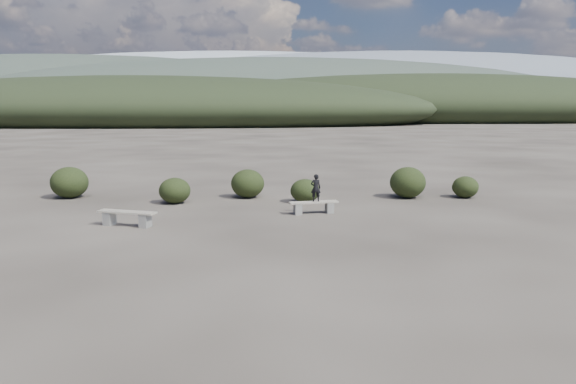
{
  "coord_description": "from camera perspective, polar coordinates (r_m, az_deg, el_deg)",
  "views": [
    {
      "loc": [
        -0.03,
        -13.08,
        3.71
      ],
      "look_at": [
        0.37,
        3.5,
        1.1
      ],
      "focal_mm": 35.0,
      "sensor_mm": 36.0,
      "label": 1
    }
  ],
  "objects": [
    {
      "name": "shrub_b",
      "position": [
        22.41,
        -4.12,
        0.87
      ],
      "size": [
        1.33,
        1.33,
        1.14
      ],
      "primitive_type": "ellipsoid",
      "color": "black",
      "rests_on": "ground"
    },
    {
      "name": "bench_right",
      "position": [
        19.14,
        2.63,
        -1.46
      ],
      "size": [
        1.72,
        0.7,
        0.42
      ],
      "rotation": [
        0.0,
        0.0,
        0.21
      ],
      "color": "slate",
      "rests_on": "ground"
    },
    {
      "name": "seated_person",
      "position": [
        19.05,
        2.84,
        0.43
      ],
      "size": [
        0.36,
        0.25,
        0.94
      ],
      "primitive_type": "imported",
      "rotation": [
        0.0,
        0.0,
        3.21
      ],
      "color": "black",
      "rests_on": "bench_right"
    },
    {
      "name": "shrub_e",
      "position": [
        23.45,
        17.57,
        0.49
      ],
      "size": [
        1.03,
        1.03,
        0.86
      ],
      "primitive_type": "ellipsoid",
      "color": "black",
      "rests_on": "ground"
    },
    {
      "name": "shrub_d",
      "position": [
        22.81,
        12.07,
        0.96
      ],
      "size": [
        1.41,
        1.41,
        1.24
      ],
      "primitive_type": "ellipsoid",
      "color": "black",
      "rests_on": "ground"
    },
    {
      "name": "mountain_ridges",
      "position": [
        352.29,
        -2.65,
        10.11
      ],
      "size": [
        500.0,
        400.0,
        56.0
      ],
      "color": "black",
      "rests_on": "ground"
    },
    {
      "name": "shrub_c",
      "position": [
        21.28,
        1.75,
        0.13
      ],
      "size": [
        1.12,
        1.12,
        0.9
      ],
      "primitive_type": "ellipsoid",
      "color": "black",
      "rests_on": "ground"
    },
    {
      "name": "shrub_f",
      "position": [
        23.93,
        -21.32,
        0.91
      ],
      "size": [
        1.47,
        1.47,
        1.24
      ],
      "primitive_type": "ellipsoid",
      "color": "black",
      "rests_on": "ground"
    },
    {
      "name": "bench_left",
      "position": [
        17.86,
        -16.04,
        -2.47
      ],
      "size": [
        1.9,
        0.93,
        0.47
      ],
      "rotation": [
        0.0,
        0.0,
        -0.3
      ],
      "color": "slate",
      "rests_on": "ground"
    },
    {
      "name": "shrub_a",
      "position": [
        21.52,
        -11.43,
        0.15
      ],
      "size": [
        1.18,
        1.18,
        0.97
      ],
      "primitive_type": "ellipsoid",
      "color": "black",
      "rests_on": "ground"
    },
    {
      "name": "ground",
      "position": [
        13.59,
        -1.23,
        -6.9
      ],
      "size": [
        1200.0,
        1200.0,
        0.0
      ],
      "primitive_type": "plane",
      "color": "#2E2823",
      "rests_on": "ground"
    }
  ]
}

